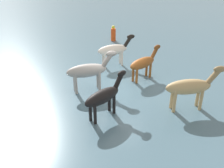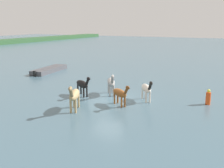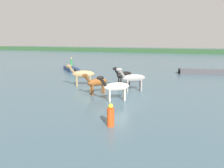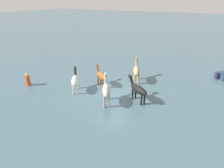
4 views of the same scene
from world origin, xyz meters
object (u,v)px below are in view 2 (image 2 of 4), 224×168
(horse_pinto_flank, at_px, (83,84))
(boat_skiff_near, at_px, (49,70))
(horse_rear_stallion, at_px, (120,93))
(horse_gray_outer, at_px, (147,89))
(horse_chestnut_trailing, at_px, (74,95))
(horse_lead, at_px, (111,82))
(buoy_channel_marker, at_px, (208,98))

(horse_pinto_flank, relative_size, boat_skiff_near, 0.35)
(horse_rear_stallion, xyz_separation_m, horse_gray_outer, (1.96, -1.30, 0.05))
(horse_chestnut_trailing, relative_size, horse_gray_outer, 1.21)
(horse_pinto_flank, bearing_deg, horse_lead, 65.12)
(horse_chestnut_trailing, height_order, boat_skiff_near, horse_chestnut_trailing)
(buoy_channel_marker, bearing_deg, horse_chestnut_trailing, 124.99)
(horse_rear_stallion, relative_size, horse_pinto_flank, 0.92)
(horse_lead, xyz_separation_m, horse_chestnut_trailing, (-4.72, 0.40, 0.03))
(horse_chestnut_trailing, xyz_separation_m, boat_skiff_near, (10.64, 11.22, -0.90))
(horse_pinto_flank, relative_size, horse_lead, 0.94)
(horse_pinto_flank, bearing_deg, buoy_channel_marker, 42.95)
(horse_chestnut_trailing, height_order, buoy_channel_marker, horse_chestnut_trailing)
(horse_lead, bearing_deg, horse_chestnut_trailing, -37.72)
(horse_chestnut_trailing, bearing_deg, horse_pinto_flank, -179.60)
(horse_lead, distance_m, boat_skiff_near, 13.06)
(buoy_channel_marker, bearing_deg, horse_lead, 96.47)
(boat_skiff_near, bearing_deg, horse_chestnut_trailing, -140.90)
(horse_chestnut_trailing, xyz_separation_m, horse_gray_outer, (4.34, -3.62, -0.11))
(horse_gray_outer, height_order, buoy_channel_marker, horse_gray_outer)
(horse_gray_outer, xyz_separation_m, boat_skiff_near, (6.29, 14.84, -0.79))
(horse_lead, bearing_deg, boat_skiff_near, -149.92)
(horse_pinto_flank, xyz_separation_m, horse_chestnut_trailing, (-3.35, -1.53, 0.12))
(horse_pinto_flank, distance_m, horse_lead, 2.36)
(horse_rear_stallion, xyz_separation_m, horse_lead, (2.33, 1.92, 0.13))
(horse_chestnut_trailing, bearing_deg, horse_lead, 151.04)
(horse_pinto_flank, bearing_deg, boat_skiff_near, 172.81)
(boat_skiff_near, distance_m, buoy_channel_marker, 19.84)
(horse_gray_outer, distance_m, buoy_channel_marker, 4.54)
(horse_pinto_flank, height_order, buoy_channel_marker, horse_pinto_flank)
(horse_lead, relative_size, buoy_channel_marker, 2.00)
(horse_chestnut_trailing, bearing_deg, horse_rear_stallion, 111.64)
(horse_pinto_flank, relative_size, horse_chestnut_trailing, 0.87)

